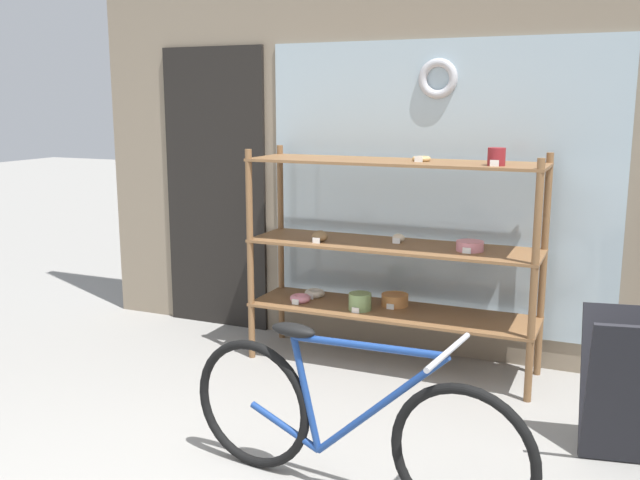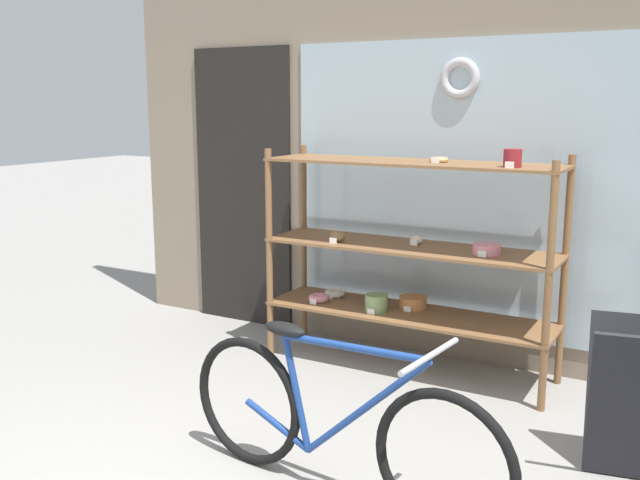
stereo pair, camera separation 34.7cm
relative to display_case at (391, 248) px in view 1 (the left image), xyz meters
The scene contains 3 objects.
storefront_facade 1.20m from the display_case, 97.76° to the left, with size 4.86×0.13×3.99m.
display_case is the anchor object (origin of this frame).
bicycle 1.66m from the display_case, 78.63° to the right, with size 1.64×0.46×0.76m.
Camera 1 is at (1.37, -1.96, 1.71)m, focal length 40.00 mm.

